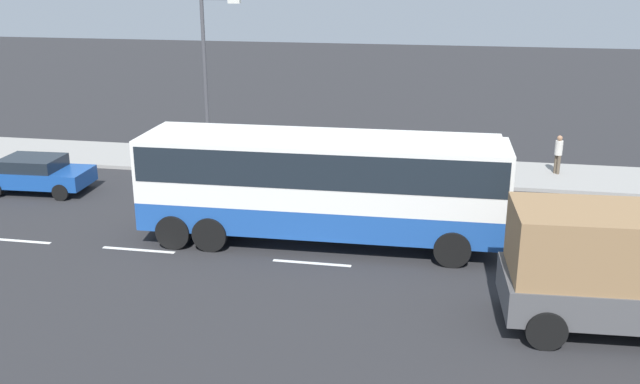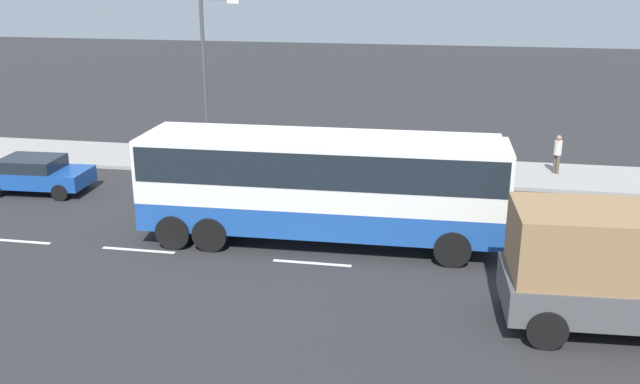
{
  "view_description": "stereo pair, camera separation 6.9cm",
  "coord_description": "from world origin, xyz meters",
  "px_view_note": "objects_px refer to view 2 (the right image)",
  "views": [
    {
      "loc": [
        3.11,
        -21.41,
        8.53
      ],
      "look_at": [
        -0.84,
        -0.36,
        1.61
      ],
      "focal_mm": 39.41,
      "sensor_mm": 36.0,
      "label": 1
    },
    {
      "loc": [
        3.04,
        -21.43,
        8.53
      ],
      "look_at": [
        -0.84,
        -0.36,
        1.61
      ],
      "focal_mm": 39.41,
      "sensor_mm": 36.0,
      "label": 2
    }
  ],
  "objects_px": {
    "pedestrian_near_curb": "(558,152)",
    "car_blue_saloon": "(36,173)",
    "street_lamp": "(208,71)",
    "coach_bus": "(321,178)"
  },
  "relations": [
    {
      "from": "car_blue_saloon",
      "to": "street_lamp",
      "type": "bearing_deg",
      "value": 34.17
    },
    {
      "from": "car_blue_saloon",
      "to": "street_lamp",
      "type": "xyz_separation_m",
      "value": [
        5.76,
        4.3,
        3.54
      ]
    },
    {
      "from": "coach_bus",
      "to": "car_blue_saloon",
      "type": "relative_size",
      "value": 2.81
    },
    {
      "from": "coach_bus",
      "to": "pedestrian_near_curb",
      "type": "bearing_deg",
      "value": 46.18
    },
    {
      "from": "car_blue_saloon",
      "to": "pedestrian_near_curb",
      "type": "bearing_deg",
      "value": 13.56
    },
    {
      "from": "coach_bus",
      "to": "street_lamp",
      "type": "distance_m",
      "value": 10.03
    },
    {
      "from": "pedestrian_near_curb",
      "to": "car_blue_saloon",
      "type": "bearing_deg",
      "value": 157.48
    },
    {
      "from": "car_blue_saloon",
      "to": "pedestrian_near_curb",
      "type": "distance_m",
      "value": 21.26
    },
    {
      "from": "pedestrian_near_curb",
      "to": "street_lamp",
      "type": "height_order",
      "value": "street_lamp"
    },
    {
      "from": "coach_bus",
      "to": "pedestrian_near_curb",
      "type": "relative_size",
      "value": 6.98
    }
  ]
}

